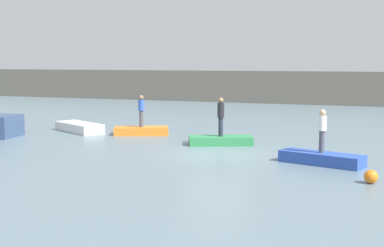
# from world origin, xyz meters

# --- Properties ---
(ground_plane) EXTENTS (120.00, 120.00, 0.00)m
(ground_plane) POSITION_xyz_m (0.00, 0.00, 0.00)
(ground_plane) COLOR slate
(embankment_wall) EXTENTS (80.00, 1.20, 3.03)m
(embankment_wall) POSITION_xyz_m (0.00, 28.59, 1.52)
(embankment_wall) COLOR #666056
(embankment_wall) RESTS_ON ground_plane
(rowboat_white) EXTENTS (3.62, 2.77, 0.50)m
(rowboat_white) POSITION_xyz_m (-9.59, 4.25, 0.25)
(rowboat_white) COLOR white
(rowboat_white) RESTS_ON ground_plane
(rowboat_orange) EXTENTS (3.14, 2.29, 0.41)m
(rowboat_orange) POSITION_xyz_m (-5.78, 4.44, 0.21)
(rowboat_orange) COLOR orange
(rowboat_orange) RESTS_ON ground_plane
(rowboat_green) EXTENTS (3.20, 2.24, 0.41)m
(rowboat_green) POSITION_xyz_m (-0.67, 2.61, 0.20)
(rowboat_green) COLOR #2D7F47
(rowboat_green) RESTS_ON ground_plane
(rowboat_blue) EXTENTS (3.38, 1.87, 0.46)m
(rowboat_blue) POSITION_xyz_m (4.50, -0.70, 0.23)
(rowboat_blue) COLOR #2B4CAD
(rowboat_blue) RESTS_ON ground_plane
(person_blue_shirt) EXTENTS (0.32, 0.32, 1.72)m
(person_blue_shirt) POSITION_xyz_m (-5.78, 4.44, 1.38)
(person_blue_shirt) COLOR #4C4C56
(person_blue_shirt) RESTS_ON rowboat_orange
(person_dark_shirt) EXTENTS (0.32, 0.32, 1.84)m
(person_dark_shirt) POSITION_xyz_m (-0.67, 2.61, 1.44)
(person_dark_shirt) COLOR #232838
(person_dark_shirt) RESTS_ON rowboat_green
(person_white_shirt) EXTENTS (0.32, 0.32, 1.67)m
(person_white_shirt) POSITION_xyz_m (4.50, -0.70, 1.40)
(person_white_shirt) COLOR #4C4C56
(person_white_shirt) RESTS_ON rowboat_blue
(mooring_buoy) EXTENTS (0.45, 0.45, 0.45)m
(mooring_buoy) POSITION_xyz_m (6.48, -3.45, 0.23)
(mooring_buoy) COLOR orange
(mooring_buoy) RESTS_ON ground_plane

